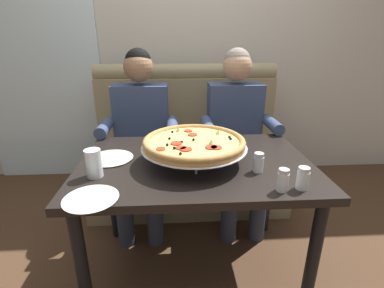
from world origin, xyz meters
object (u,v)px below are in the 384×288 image
dining_table (195,176)px  diner_left (141,130)px  shaker_oregano (283,182)px  booth_bench (188,154)px  shaker_pepper_flakes (303,180)px  shaker_parmesan (258,164)px  plate_near_left (111,157)px  plate_near_right (91,197)px  drinking_glass (94,165)px  pizza (194,143)px  patio_chair (73,111)px  diner_right (236,128)px

dining_table → diner_left: diner_left is taller
dining_table → shaker_oregano: (0.35, -0.33, 0.13)m
booth_bench → shaker_pepper_flakes: (0.44, -1.20, 0.37)m
diner_left → shaker_oregano: size_ratio=12.53×
shaker_parmesan → plate_near_left: (-0.75, 0.20, -0.03)m
diner_left → plate_near_right: (-0.10, -0.97, 0.03)m
booth_bench → drinking_glass: size_ratio=11.65×
booth_bench → pizza: booth_bench is taller
booth_bench → plate_near_left: bearing=-118.9°
shaker_oregano → plate_near_right: size_ratio=0.45×
shaker_oregano → plate_near_left: size_ratio=0.42×
booth_bench → patio_chair: 1.73m
diner_left → diner_right: (0.71, 0.00, 0.00)m
shaker_pepper_flakes → diner_left: bearing=130.2°
plate_near_left → patio_chair: (-0.86, 1.94, -0.21)m
shaker_oregano → plate_near_right: bearing=-178.5°
patio_chair → pizza: bearing=-56.8°
pizza → shaker_oregano: (0.35, -0.33, -0.06)m
diner_right → shaker_parmesan: 0.76m
booth_bench → dining_table: (0.00, -0.88, 0.23)m
plate_near_left → plate_near_right: size_ratio=1.07×
dining_table → shaker_parmesan: size_ratio=12.57×
booth_bench → diner_left: size_ratio=1.23×
pizza → shaker_parmesan: (0.30, -0.14, -0.06)m
shaker_parmesan → plate_near_right: size_ratio=0.43×
shaker_parmesan → diner_right: bearing=85.7°
patio_chair → shaker_pepper_flakes: bearing=-52.9°
dining_table → diner_right: diner_right is taller
diner_left → plate_near_right: 0.97m
diner_right → pizza: bearing=-120.2°
booth_bench → patio_chair: bearing=139.7°
shaker_pepper_flakes → patio_chair: patio_chair is taller
diner_left → shaker_pepper_flakes: diner_left is taller
shaker_parmesan → drinking_glass: 0.78m
plate_near_left → patio_chair: bearing=113.9°
diner_right → plate_near_left: (-0.81, -0.56, 0.03)m
booth_bench → patio_chair: booth_bench is taller
pizza → patio_chair: (-1.31, 2.00, -0.31)m
diner_left → shaker_oregano: 1.18m
dining_table → plate_near_right: (-0.45, -0.35, 0.10)m
booth_bench → diner_right: size_ratio=1.23×
pizza → patio_chair: bearing=123.2°
dining_table → pizza: pizza is taller
plate_near_left → diner_right: bearing=34.7°
plate_near_left → drinking_glass: bearing=-98.5°
drinking_glass → dining_table: bearing=16.9°
drinking_glass → patio_chair: bearing=111.2°
plate_near_left → patio_chair: 2.14m
dining_table → plate_near_left: plate_near_left is taller
shaker_parmesan → shaker_pepper_flakes: size_ratio=0.96×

